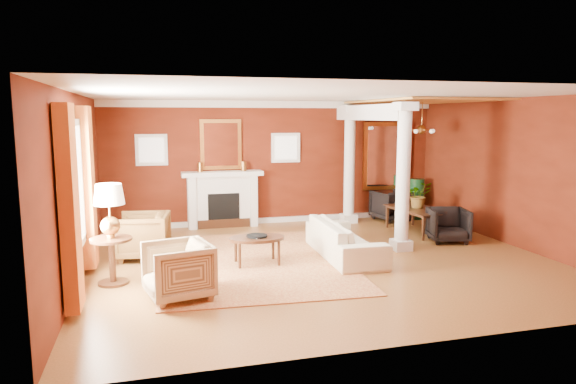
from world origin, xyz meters
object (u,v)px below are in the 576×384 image
object	(u,v)px
sofa	(345,233)
coffee_table	(257,240)
side_table	(110,217)
dining_table	(419,213)
armchair_leopard	(143,233)
armchair_stripe	(178,268)

from	to	relation	value
sofa	coffee_table	world-z (taller)	sofa
sofa	side_table	bearing A→B (deg)	99.54
dining_table	armchair_leopard	bearing A→B (deg)	89.51
sofa	armchair_stripe	world-z (taller)	armchair_stripe
armchair_leopard	coffee_table	distance (m)	2.12
armchair_leopard	sofa	bearing A→B (deg)	85.53
armchair_leopard	armchair_stripe	xyz separation A→B (m)	(0.50, -2.28, -0.01)
armchair_leopard	coffee_table	xyz separation A→B (m)	(1.90, -0.93, -0.01)
sofa	side_table	xyz separation A→B (m)	(-3.99, -0.54, 0.61)
coffee_table	armchair_stripe	bearing A→B (deg)	-136.14
dining_table	side_table	bearing A→B (deg)	101.18
sofa	dining_table	size ratio (longest dim) A/B	1.46
coffee_table	armchair_leopard	bearing A→B (deg)	153.97
coffee_table	dining_table	bearing A→B (deg)	20.99
dining_table	coffee_table	bearing A→B (deg)	104.75
coffee_table	sofa	bearing A→B (deg)	3.07
coffee_table	side_table	xyz separation A→B (m)	(-2.34, -0.46, 0.60)
sofa	armchair_leopard	xyz separation A→B (m)	(-3.56, 0.84, 0.02)
armchair_stripe	dining_table	xyz separation A→B (m)	(5.36, 2.87, -0.01)
side_table	coffee_table	bearing A→B (deg)	11.04
sofa	armchair_stripe	bearing A→B (deg)	116.95
sofa	armchair_stripe	size ratio (longest dim) A/B	2.53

